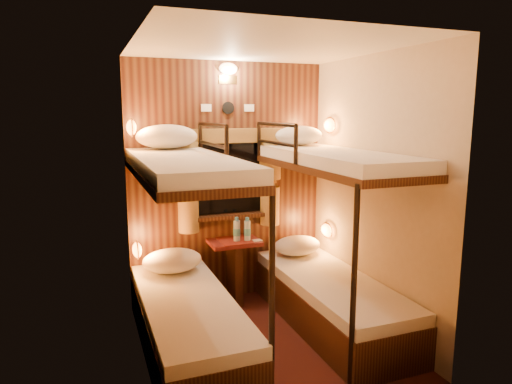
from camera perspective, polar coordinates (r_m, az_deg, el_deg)
name	(u,v)px	position (r m, az deg, el deg)	size (l,w,h in m)	color
floor	(266,340)	(4.07, 1.28, -18.05)	(2.10, 2.10, 0.00)	#3E1711
ceiling	(267,46)	(3.62, 1.43, 17.74)	(2.10, 2.10, 0.00)	silver
wall_back	(228,183)	(4.63, -3.54, 1.14)	(2.40, 2.40, 0.00)	#C6B293
wall_front	(334,234)	(2.74, 9.67, -5.18)	(2.40, 2.40, 0.00)	#C6B293
wall_left	(139,211)	(3.42, -14.39, -2.33)	(2.40, 2.40, 0.00)	#C6B293
wall_right	(372,194)	(4.13, 14.30, -0.23)	(2.40, 2.40, 0.00)	#C6B293
back_panel	(228,183)	(4.62, -3.48, 1.11)	(2.00, 0.03, 2.40)	black
bunk_left	(187,285)	(3.72, -8.58, -11.44)	(0.72, 1.90, 1.82)	black
bunk_right	(331,266)	(4.17, 9.34, -9.10)	(0.72, 1.90, 1.82)	black
window	(229,185)	(4.59, -3.37, 0.82)	(1.00, 0.12, 0.79)	black
curtains	(230,178)	(4.55, -3.25, 1.79)	(1.10, 0.22, 1.00)	brown
back_fixtures	(228,77)	(4.54, -3.49, 14.19)	(0.54, 0.09, 0.48)	black
reading_lamps	(239,184)	(4.30, -2.16, 1.00)	(2.00, 0.20, 1.25)	orange
table	(235,263)	(4.64, -2.69, -8.86)	(0.50, 0.34, 0.66)	#521412
bottle_left	(237,231)	(4.51, -2.42, -4.88)	(0.07, 0.07, 0.24)	#99BFE5
bottle_right	(247,231)	(4.53, -1.10, -4.86)	(0.07, 0.07, 0.24)	#99BFE5
sachet_a	(257,240)	(4.55, 0.15, -6.05)	(0.09, 0.07, 0.01)	silver
sachet_b	(245,237)	(4.66, -1.34, -5.68)	(0.06, 0.05, 0.00)	silver
pillow_lower_left	(172,261)	(4.30, -10.43, -8.42)	(0.54, 0.39, 0.21)	silver
pillow_lower_right	(297,245)	(4.75, 5.17, -6.67)	(0.50, 0.35, 0.19)	silver
pillow_upper_left	(167,137)	(4.16, -11.08, 6.82)	(0.55, 0.39, 0.21)	silver
pillow_upper_right	(299,135)	(4.56, 5.38, 7.05)	(0.49, 0.35, 0.19)	silver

